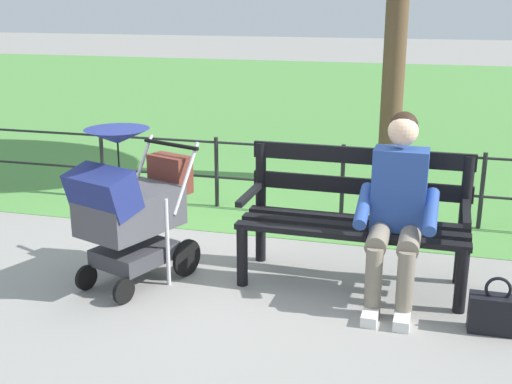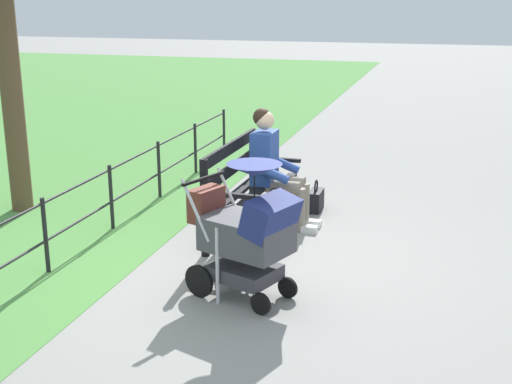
{
  "view_description": "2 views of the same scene",
  "coord_description": "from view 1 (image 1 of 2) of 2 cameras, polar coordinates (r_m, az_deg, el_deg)",
  "views": [
    {
      "loc": [
        -1.38,
        4.33,
        1.99
      ],
      "look_at": [
        -0.18,
        -0.04,
        0.64
      ],
      "focal_mm": 45.68,
      "sensor_mm": 36.0,
      "label": 1
    },
    {
      "loc": [
        5.61,
        1.88,
        2.42
      ],
      "look_at": [
        -0.3,
        0.17,
        0.64
      ],
      "focal_mm": 48.03,
      "sensor_mm": 36.0,
      "label": 2
    }
  ],
  "objects": [
    {
      "name": "person_on_bench",
      "position": [
        4.42,
        12.27,
        -1.04
      ],
      "size": [
        0.54,
        0.74,
        1.28
      ],
      "color": "slate",
      "rests_on": "ground"
    },
    {
      "name": "ground_plane",
      "position": [
        4.96,
        -2.21,
        -7.05
      ],
      "size": [
        60.0,
        60.0,
        0.0
      ],
      "primitive_type": "plane",
      "color": "gray"
    },
    {
      "name": "grass_lawn",
      "position": [
        13.35,
        9.25,
        7.89
      ],
      "size": [
        40.0,
        16.0,
        0.01
      ],
      "primitive_type": "cube",
      "color": "#518E42",
      "rests_on": "ground"
    },
    {
      "name": "park_fence",
      "position": [
        6.12,
        6.49,
        1.7
      ],
      "size": [
        8.68,
        0.04,
        0.7
      ],
      "color": "black",
      "rests_on": "ground"
    },
    {
      "name": "park_bench",
      "position": [
        4.7,
        8.68,
        -1.72
      ],
      "size": [
        1.61,
        0.63,
        0.96
      ],
      "color": "black",
      "rests_on": "ground"
    },
    {
      "name": "stroller",
      "position": [
        4.66,
        -11.02,
        -1.14
      ],
      "size": [
        0.76,
        0.99,
        1.15
      ],
      "color": "black",
      "rests_on": "ground"
    },
    {
      "name": "handbag",
      "position": [
        4.34,
        20.23,
        -9.92
      ],
      "size": [
        0.32,
        0.14,
        0.37
      ],
      "color": "black",
      "rests_on": "ground"
    }
  ]
}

